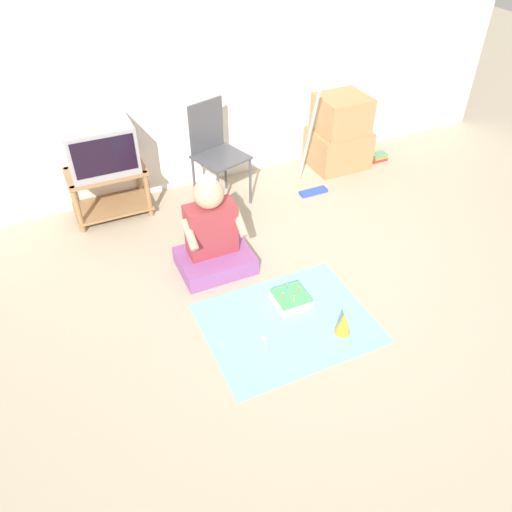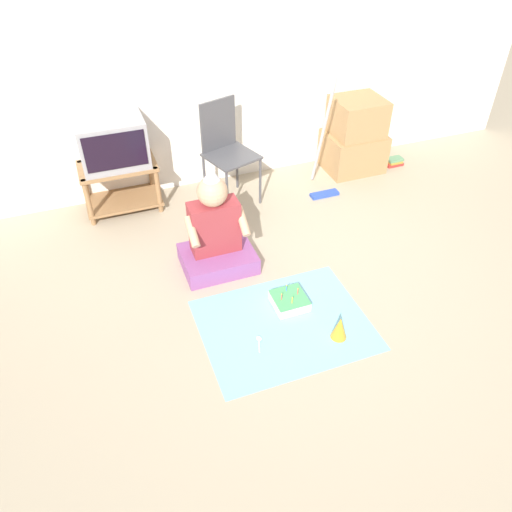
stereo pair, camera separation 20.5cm
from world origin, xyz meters
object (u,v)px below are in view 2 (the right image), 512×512
object	(u,v)px
folding_chair	(226,146)
tv	(113,143)
cardboard_box_stack	(355,137)
book_pile	(394,162)
party_hat_blue	(340,328)
person_seated	(216,235)
birthday_cake	(289,301)
dust_mop	(324,161)

from	to	relation	value
folding_chair	tv	bearing A→B (deg)	169.95
cardboard_box_stack	book_pile	xyz separation A→B (m)	(0.46, -0.10, -0.31)
party_hat_blue	person_seated	bearing A→B (deg)	117.82
book_pile	folding_chair	bearing A→B (deg)	-179.78
tv	birthday_cake	distance (m)	2.06
book_pile	tv	bearing A→B (deg)	176.70
cardboard_box_stack	book_pile	bearing A→B (deg)	-11.89
tv	book_pile	size ratio (longest dim) A/B	3.04
dust_mop	folding_chair	bearing A→B (deg)	166.38
person_seated	party_hat_blue	xyz separation A→B (m)	(0.55, -1.04, -0.19)
book_pile	birthday_cake	distance (m)	2.45
tv	party_hat_blue	world-z (taller)	tv
cardboard_box_stack	book_pile	distance (m)	0.57
birthday_cake	party_hat_blue	distance (m)	0.45
person_seated	dust_mop	bearing A→B (deg)	28.96
dust_mop	tv	bearing A→B (deg)	168.22
folding_chair	person_seated	world-z (taller)	folding_chair
person_seated	party_hat_blue	size ratio (longest dim) A/B	4.79
tv	cardboard_box_stack	bearing A→B (deg)	-1.59
dust_mop	birthday_cake	size ratio (longest dim) A/B	4.79
book_pile	person_seated	xyz separation A→B (m)	(-2.24, -0.93, 0.25)
person_seated	cardboard_box_stack	bearing A→B (deg)	29.94
tv	party_hat_blue	size ratio (longest dim) A/B	3.15
birthday_cake	cardboard_box_stack	bearing A→B (deg)	49.46
dust_mop	birthday_cake	bearing A→B (deg)	-124.33
book_pile	party_hat_blue	size ratio (longest dim) A/B	1.04
folding_chair	birthday_cake	xyz separation A→B (m)	(-0.03, -1.56, -0.50)
folding_chair	cardboard_box_stack	size ratio (longest dim) A/B	1.26
tv	cardboard_box_stack	distance (m)	2.38
dust_mop	book_pile	distance (m)	1.04
dust_mop	person_seated	world-z (taller)	dust_mop
birthday_cake	book_pile	bearing A→B (deg)	39.74
dust_mop	party_hat_blue	distance (m)	1.91
tv	book_pile	bearing A→B (deg)	-3.30
book_pile	party_hat_blue	distance (m)	2.60
folding_chair	party_hat_blue	xyz separation A→B (m)	(0.17, -1.96, -0.45)
cardboard_box_stack	birthday_cake	bearing A→B (deg)	-130.54
tv	dust_mop	distance (m)	1.92
book_pile	party_hat_blue	xyz separation A→B (m)	(-1.69, -1.97, 0.06)
dust_mop	person_seated	bearing A→B (deg)	-151.04
tv	folding_chair	distance (m)	0.98
tv	book_pile	world-z (taller)	tv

